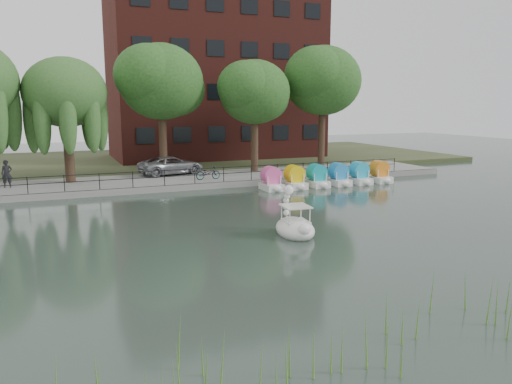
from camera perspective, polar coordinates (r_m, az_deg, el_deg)
ground_plane at (r=20.87m, az=2.97°, el=-5.38°), size 120.00×120.00×0.00m
promenade at (r=35.63m, az=-8.19°, el=1.31°), size 40.00×6.00×0.40m
kerb at (r=32.82m, az=-6.90°, el=0.59°), size 40.00×0.25×0.40m
land_strip at (r=49.21m, az=-12.29°, el=3.55°), size 60.00×22.00×0.36m
railing at (r=32.87m, az=-7.03°, el=2.27°), size 32.00×0.05×1.00m
apartment_building at (r=50.75m, az=-4.64°, el=14.32°), size 20.00×10.07×18.00m
willow_mid at (r=35.16m, az=-20.99°, el=10.54°), size 5.32×5.32×8.15m
broadleaf_center at (r=36.98m, az=-10.79°, el=12.22°), size 6.00×6.00×9.25m
broadleaf_right at (r=38.56m, az=-0.17°, el=11.29°), size 5.40×5.40×8.32m
broadleaf_far at (r=42.37m, az=7.65°, el=12.46°), size 6.30×6.30×9.71m
minivan at (r=37.40m, az=-9.65°, el=3.18°), size 3.69×5.96×1.54m
bicycle at (r=34.50m, az=-5.51°, el=2.26°), size 0.66×1.74×1.00m
pedestrian at (r=34.57m, az=-26.61°, el=2.07°), size 0.74×0.53×1.98m
swan_boat at (r=21.41m, az=4.43°, el=-3.76°), size 1.75×2.57×2.05m
pedal_boat_row at (r=34.45m, az=8.22°, el=1.70°), size 9.65×1.70×1.40m
reed_bank at (r=14.62m, az=27.24°, el=-10.89°), size 24.00×2.40×1.20m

